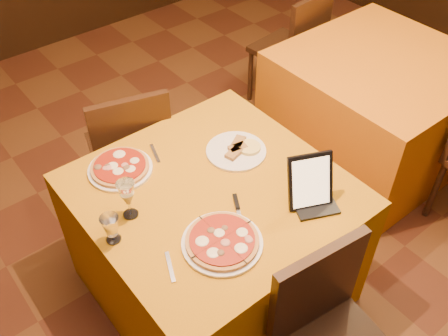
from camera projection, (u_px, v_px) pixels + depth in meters
floor at (315, 319)px, 2.57m from camera, size 6.00×7.00×0.01m
main_table at (214, 242)px, 2.46m from camera, size 1.10×1.10×0.75m
side_table at (374, 110)px, 3.25m from camera, size 1.10×1.10×0.75m
chair_main_far at (129, 147)px, 2.86m from camera, size 0.48×0.48×0.91m
chair_side_far at (286, 48)px, 3.67m from camera, size 0.52×0.52×0.91m
pizza_near at (222, 242)px, 1.97m from camera, size 0.32×0.32×0.03m
pizza_far at (120, 168)px, 2.28m from camera, size 0.30×0.30×0.03m
cutlet_dish at (236, 150)px, 2.37m from camera, size 0.29×0.29×0.03m
wine_glass at (128, 199)px, 2.03m from camera, size 0.11×0.11×0.19m
water_glass at (111, 229)px, 1.95m from camera, size 0.07×0.07×0.13m
tablet at (310, 181)px, 2.07m from camera, size 0.22×0.17×0.23m
knife at (240, 217)px, 2.08m from camera, size 0.12×0.19×0.01m
fork_near at (170, 267)px, 1.89m from camera, size 0.07×0.14×0.01m
fork_far at (155, 153)px, 2.37m from camera, size 0.06×0.14×0.01m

